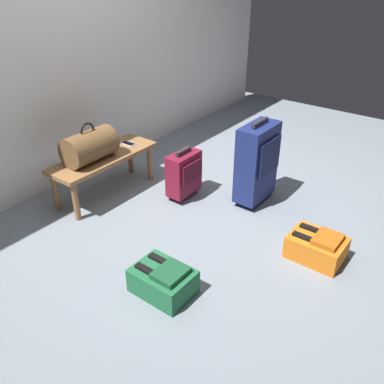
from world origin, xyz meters
The scene contains 9 objects.
ground_plane centered at (0.00, 0.00, 0.00)m, with size 6.60×6.60×0.00m, color slate.
back_wall centered at (0.00, 1.60, 1.40)m, with size 6.00×0.10×2.80m, color silver.
bench centered at (-0.21, 1.08, 0.32)m, with size 1.00×0.36×0.38m.
duffel_bag_brown centered at (-0.34, 1.08, 0.51)m, with size 0.44×0.26×0.34m.
cell_phone centered at (0.10, 1.08, 0.38)m, with size 0.07×0.14×0.01m.
suitcase_upright_navy centered at (0.48, -0.05, 0.38)m, with size 0.40×0.23×0.74m.
suitcase_small_burgundy centered at (0.16, 0.48, 0.24)m, with size 0.32×0.19×0.46m.
backpack_green centered at (-0.86, -0.16, 0.09)m, with size 0.28×0.38×0.21m.
backpack_orange centered at (0.06, -0.80, 0.09)m, with size 0.28×0.38×0.21m.
Camera 1 is at (-2.35, -1.52, 1.90)m, focal length 38.85 mm.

